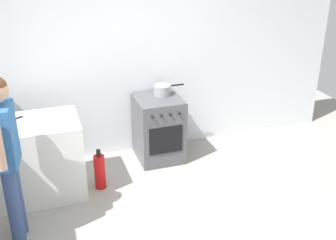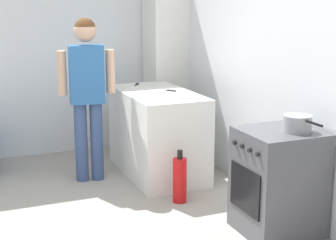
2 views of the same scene
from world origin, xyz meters
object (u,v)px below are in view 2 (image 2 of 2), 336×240
object	(u,v)px
pot	(298,123)
larder_cabinet	(166,69)
knife_chef	(165,90)
oven_left	(278,182)
knife_paring	(136,85)
fire_extinguisher	(180,180)
person	(87,85)

from	to	relation	value
pot	larder_cabinet	size ratio (longest dim) A/B	0.20
knife_chef	larder_cabinet	size ratio (longest dim) A/B	0.14
oven_left	pot	distance (m)	0.50
knife_paring	knife_chef	world-z (taller)	same
oven_left	knife_paring	world-z (taller)	knife_paring
fire_extinguisher	knife_paring	bearing A→B (deg)	178.52
knife_chef	knife_paring	bearing A→B (deg)	-158.09
oven_left	person	size ratio (longest dim) A/B	0.51
oven_left	person	world-z (taller)	person
knife_paring	person	size ratio (longest dim) A/B	0.11
oven_left	knife_chef	distance (m)	1.84
pot	larder_cabinet	bearing A→B (deg)	179.82
oven_left	larder_cabinet	bearing A→B (deg)	177.79
pot	larder_cabinet	distance (m)	2.73
pot	knife_paring	world-z (taller)	pot
pot	knife_chef	bearing A→B (deg)	-168.76
larder_cabinet	person	bearing A→B (deg)	-54.22
larder_cabinet	oven_left	bearing A→B (deg)	-2.21
knife_paring	larder_cabinet	xyz separation A→B (m)	(-0.47, 0.55, 0.09)
knife_chef	person	bearing A→B (deg)	-91.85
knife_paring	larder_cabinet	bearing A→B (deg)	130.50
oven_left	fire_extinguisher	bearing A→B (deg)	-151.22
person	larder_cabinet	size ratio (longest dim) A/B	0.84
knife_chef	fire_extinguisher	distance (m)	1.14
knife_paring	knife_chef	xyz separation A→B (m)	(0.43, 0.17, -0.00)
oven_left	larder_cabinet	xyz separation A→B (m)	(-2.65, 0.10, 0.57)
knife_chef	fire_extinguisher	xyz separation A→B (m)	(0.88, -0.21, -0.69)
fire_extinguisher	larder_cabinet	size ratio (longest dim) A/B	0.25
knife_paring	person	xyz separation A→B (m)	(0.40, -0.66, 0.10)
knife_paring	fire_extinguisher	distance (m)	1.48
pot	knife_paring	size ratio (longest dim) A/B	2.08
person	fire_extinguisher	distance (m)	1.36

